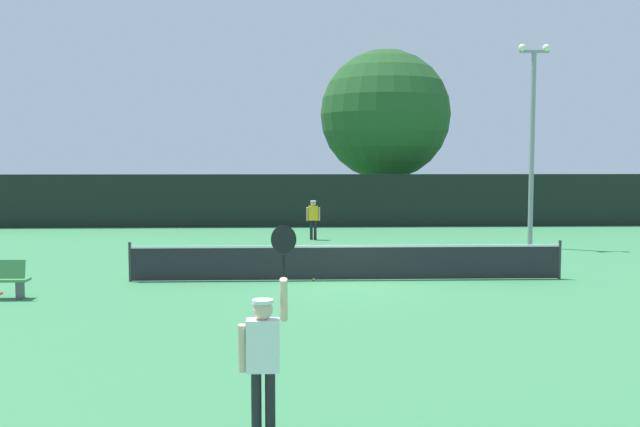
{
  "coord_description": "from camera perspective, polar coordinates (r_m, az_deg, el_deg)",
  "views": [
    {
      "loc": [
        -1.46,
        -18.84,
        3.25
      ],
      "look_at": [
        -0.55,
        5.31,
        1.43
      ],
      "focal_mm": 39.24,
      "sensor_mm": 36.0,
      "label": 1
    }
  ],
  "objects": [
    {
      "name": "large_tree",
      "position": [
        39.43,
        5.34,
        8.0
      ],
      "size": [
        7.21,
        7.21,
        9.42
      ],
      "color": "brown",
      "rests_on": "ground"
    },
    {
      "name": "perimeter_fence",
      "position": [
        34.45,
        0.26,
        1.06
      ],
      "size": [
        39.3,
        0.12,
        2.6
      ],
      "primitive_type": "cube",
      "color": "black",
      "rests_on": "ground"
    },
    {
      "name": "parked_car_mid",
      "position": [
        42.46,
        14.08,
        0.84
      ],
      "size": [
        2.04,
        4.26,
        1.69
      ],
      "rotation": [
        0.0,
        0.0,
        0.03
      ],
      "color": "#B7B7BC",
      "rests_on": "ground"
    },
    {
      "name": "ground_plane",
      "position": [
        19.17,
        2.24,
        -5.45
      ],
      "size": [
        120.0,
        120.0,
        0.0
      ],
      "primitive_type": "plane",
      "color": "#387F4C"
    },
    {
      "name": "player_serving",
      "position": [
        8.23,
        -4.59,
        -10.83
      ],
      "size": [
        0.68,
        0.39,
        2.51
      ],
      "color": "white",
      "rests_on": "ground"
    },
    {
      "name": "parked_car_near",
      "position": [
        42.39,
        -4.29,
        0.95
      ],
      "size": [
        1.94,
        4.22,
        1.69
      ],
      "rotation": [
        0.0,
        0.0,
        -0.01
      ],
      "color": "black",
      "rests_on": "ground"
    },
    {
      "name": "tennis_ball",
      "position": [
        19.08,
        -0.52,
        -5.39
      ],
      "size": [
        0.07,
        0.07,
        0.07
      ],
      "primitive_type": "sphere",
      "color": "#CCE033",
      "rests_on": "ground"
    },
    {
      "name": "player_receiving",
      "position": [
        28.79,
        -0.56,
        -0.19
      ],
      "size": [
        0.57,
        0.24,
        1.62
      ],
      "rotation": [
        0.0,
        0.0,
        3.14
      ],
      "color": "yellow",
      "rests_on": "ground"
    },
    {
      "name": "tennis_net",
      "position": [
        19.09,
        2.24,
        -3.94
      ],
      "size": [
        11.83,
        0.08,
        1.07
      ],
      "color": "#232328",
      "rests_on": "ground"
    },
    {
      "name": "light_pole",
      "position": [
        27.35,
        16.93,
        6.39
      ],
      "size": [
        1.18,
        0.28,
        7.55
      ],
      "color": "gray",
      "rests_on": "ground"
    }
  ]
}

